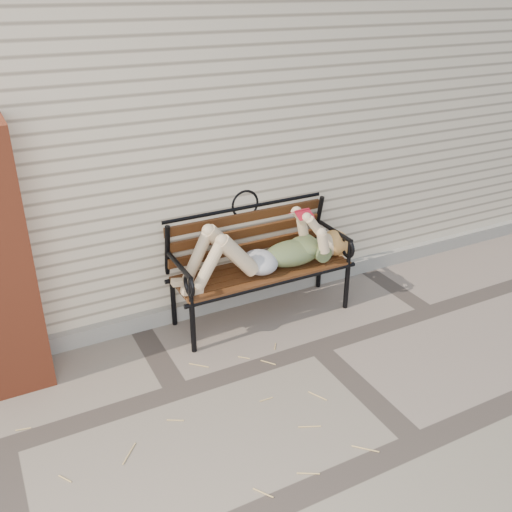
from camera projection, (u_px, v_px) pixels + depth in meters
ground at (317, 347)px, 4.83m from camera, size 80.00×80.00×0.00m
house_wall at (182, 105)px, 6.57m from camera, size 8.00×4.00×3.00m
foundation_strip at (264, 290)px, 5.57m from camera, size 8.00×0.10×0.15m
garden_bench at (257, 249)px, 5.10m from camera, size 1.75×0.70×1.13m
reading_woman at (265, 251)px, 4.97m from camera, size 1.65×0.37×0.52m
straw_scatter at (220, 436)px, 3.88m from camera, size 2.76×1.55×0.01m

